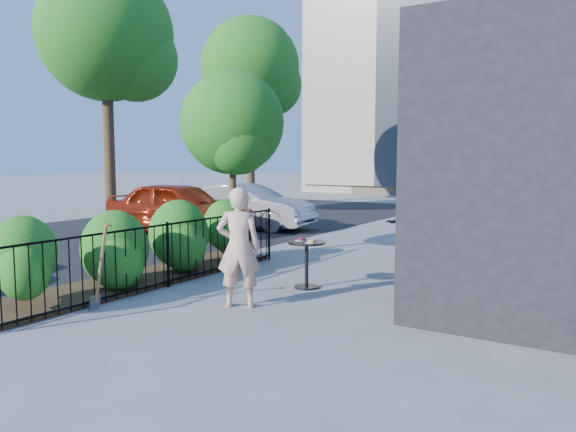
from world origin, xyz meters
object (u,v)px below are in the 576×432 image
Objects in this scene: patio_tree at (233,129)px; street_tree_far at (251,73)px; street_tree_near at (106,42)px; car_silver at (247,206)px; woman at (239,247)px; shovel at (100,271)px; cafe_table at (307,256)px; car_red at (179,208)px.

patio_tree is 0.48× the size of street_tree_far.
street_tree_near is at bearing -90.00° from street_tree_far.
woman is at bearing -150.52° from car_silver.
patio_tree is 4.42m from woman.
patio_tree is 4.97m from shovel.
car_silver is at bearing 133.56° from cafe_table.
woman is (2.50, -3.12, -1.89)m from patio_tree.
patio_tree is 3.03× the size of shovel.
cafe_table is 0.20× the size of car_silver.
cafe_table is at bearing -124.05° from car_red.
car_silver is (-5.27, 7.33, -0.20)m from woman.
street_tree_near is 7.27m from car_silver.
street_tree_far is at bearing 90.00° from street_tree_near.
woman is at bearing 39.19° from shovel.
shovel is (0.98, -4.35, -2.19)m from patio_tree.
woman is 1.35× the size of shovel.
street_tree_far is at bearing -84.20° from woman.
car_red is (4.16, -1.14, -5.17)m from street_tree_near.
car_silver is at bearing 113.67° from shovel.
patio_tree is 13.95m from street_tree_far.
street_tree_near is 12.69m from shovel.
woman is at bearing -98.26° from cafe_table.
car_red is 1.07× the size of car_silver.
street_tree_far is at bearing 28.96° from car_silver.
street_tree_far is 4.73× the size of woman.
street_tree_far is 17.34m from cafe_table.
street_tree_near reaches higher than patio_tree.
patio_tree reaches higher than woman.
street_tree_near is at bearing 157.43° from patio_tree.
car_red is at bearing 154.07° from car_silver.
street_tree_near is 13.01m from woman.
street_tree_near reaches higher than car_red.
car_red is at bearing 149.73° from patio_tree.
car_red reaches higher than car_silver.
cafe_table is at bearing -127.92° from woman.
woman is (10.20, -6.32, -5.04)m from street_tree_near.
cafe_table is (2.72, -1.57, -2.22)m from patio_tree.
shovel is at bearing -77.28° from patio_tree.
street_tree_near is at bearing 70.81° from car_red.
cafe_table is at bearing -24.57° from street_tree_near.
woman is (10.20, -14.32, -5.04)m from street_tree_far.
cafe_table is 0.19× the size of car_red.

